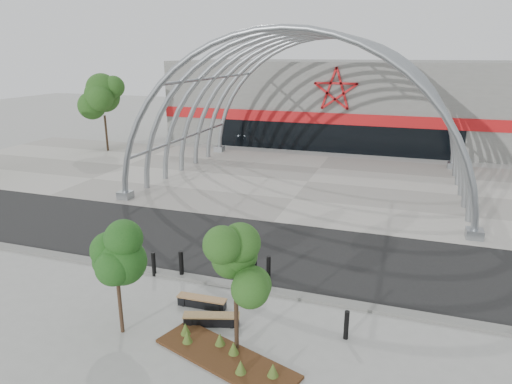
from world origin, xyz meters
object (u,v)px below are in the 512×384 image
(street_tree_0, at_px, (115,253))
(bollard_2, at_px, (269,268))
(bench_0, at_px, (202,302))
(street_tree_1, at_px, (236,265))
(bench_1, at_px, (212,320))

(street_tree_0, xyz_separation_m, bollard_2, (3.51, 4.94, -2.31))
(street_tree_0, bearing_deg, bench_0, 50.73)
(street_tree_1, relative_size, bench_0, 2.20)
(street_tree_0, xyz_separation_m, bench_0, (1.83, 2.23, -2.64))
(bench_1, bearing_deg, bollard_2, 76.40)
(street_tree_1, height_order, bollard_2, street_tree_1)
(street_tree_0, distance_m, bench_0, 3.91)
(street_tree_1, xyz_separation_m, bollard_2, (-0.41, 4.63, -2.38))
(street_tree_1, distance_m, bench_0, 3.93)
(street_tree_0, relative_size, bollard_2, 3.78)
(bench_1, height_order, bollard_2, bollard_2)
(bollard_2, bearing_deg, street_tree_1, -84.99)
(street_tree_1, xyz_separation_m, bench_0, (-2.09, 1.93, -2.72))
(street_tree_0, height_order, bollard_2, street_tree_0)
(bench_1, distance_m, bollard_2, 3.76)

